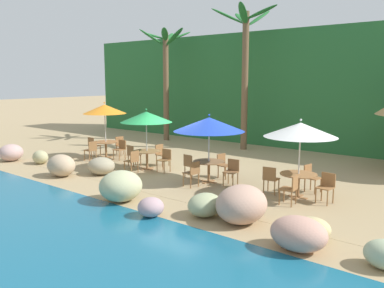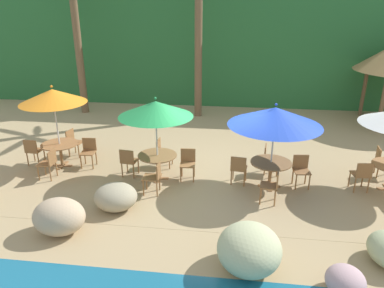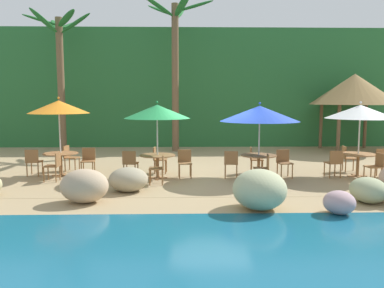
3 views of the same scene
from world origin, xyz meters
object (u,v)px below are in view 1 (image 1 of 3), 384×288
(chair_orange_inland, at_px, (121,144))
(chair_white_inland, at_px, (311,176))
(chair_green_left, at_px, (133,154))
(umbrella_blue, at_px, (209,124))
(dining_table_blue, at_px, (209,165))
(chair_blue_inland, at_px, (223,164))
(chair_green_inland, at_px, (161,153))
(umbrella_green, at_px, (146,117))
(chair_white_seaward, at_px, (326,186))
(palm_tree_nearest, at_px, (166,67))
(chair_blue_right, at_px, (193,172))
(chair_green_seaward, at_px, (165,159))
(dining_table_green, at_px, (147,154))
(palm_tree_second, at_px, (245,59))
(chair_blue_left, at_px, (190,164))
(chair_orange_right, at_px, (91,149))
(dining_table_white, at_px, (298,178))
(chair_white_right, at_px, (291,188))
(umbrella_white, at_px, (300,130))
(chair_blue_seaward, at_px, (232,170))
(chair_green_right, at_px, (133,160))
(chair_orange_left, at_px, (93,145))
(chair_white_left, at_px, (270,178))
(chair_orange_seaward, at_px, (121,148))
(dining_table_orange, at_px, (106,144))
(umbrella_orange, at_px, (105,109))

(chair_orange_inland, distance_m, chair_white_inland, 9.45)
(chair_green_left, height_order, umbrella_blue, umbrella_blue)
(dining_table_blue, distance_m, chair_blue_inland, 0.86)
(chair_orange_inland, relative_size, chair_green_inland, 1.00)
(umbrella_green, bearing_deg, dining_table_blue, -1.86)
(chair_white_seaward, relative_size, palm_tree_nearest, 0.14)
(chair_blue_right, bearing_deg, chair_green_seaward, 154.26)
(chair_blue_inland, bearing_deg, chair_white_seaward, -8.76)
(dining_table_green, relative_size, palm_tree_second, 0.16)
(chair_blue_left, distance_m, chair_blue_right, 1.21)
(chair_orange_right, bearing_deg, chair_green_inland, 22.18)
(chair_green_seaward, bearing_deg, dining_table_white, -0.30)
(chair_green_left, bearing_deg, chair_white_inland, 7.50)
(dining_table_green, relative_size, chair_white_right, 1.26)
(umbrella_white, distance_m, chair_white_seaward, 1.77)
(chair_orange_inland, relative_size, chair_green_seaward, 1.00)
(chair_blue_seaward, bearing_deg, chair_white_inland, 20.32)
(chair_green_right, bearing_deg, chair_blue_inland, 27.77)
(chair_orange_inland, height_order, chair_orange_left, same)
(chair_orange_left, xyz_separation_m, chair_green_right, (4.08, -1.27, 0.00))
(dining_table_white, bearing_deg, dining_table_green, -179.00)
(chair_orange_right, relative_size, dining_table_blue, 0.79)
(chair_white_left, bearing_deg, chair_white_right, -32.70)
(umbrella_green, xyz_separation_m, chair_green_left, (-0.85, 0.02, -1.56))
(dining_table_green, bearing_deg, umbrella_green, 7.13)
(chair_green_inland, xyz_separation_m, chair_white_inland, (6.40, 0.11, 0.00))
(umbrella_blue, xyz_separation_m, palm_tree_nearest, (-7.90, 6.36, 2.17))
(chair_orange_seaward, height_order, umbrella_green, umbrella_green)
(chair_white_seaward, xyz_separation_m, chair_white_inland, (-0.84, 0.84, 0.00))
(chair_orange_inland, height_order, chair_orange_right, same)
(chair_green_right, bearing_deg, chair_orange_right, 171.40)
(chair_green_seaward, height_order, chair_blue_seaward, same)
(chair_green_right, bearing_deg, chair_orange_inland, 145.67)
(chair_green_inland, height_order, chair_white_inland, same)
(umbrella_green, bearing_deg, chair_green_right, -83.06)
(chair_orange_right, height_order, chair_white_left, same)
(palm_tree_second, bearing_deg, dining_table_orange, -121.26)
(dining_table_orange, bearing_deg, chair_green_left, -11.50)
(chair_green_right, xyz_separation_m, chair_blue_right, (3.01, -0.11, 0.00))
(chair_orange_inland, relative_size, chair_green_right, 1.00)
(chair_blue_right, distance_m, chair_white_left, 2.54)
(dining_table_green, bearing_deg, palm_tree_second, 85.94)
(chair_orange_seaward, distance_m, dining_table_white, 8.63)
(chair_blue_inland, bearing_deg, palm_tree_second, 115.59)
(chair_orange_left, relative_size, umbrella_blue, 0.36)
(chair_blue_seaward, bearing_deg, chair_green_seaward, 178.96)
(chair_orange_right, xyz_separation_m, chair_green_seaward, (3.90, 0.51, 0.00))
(palm_tree_nearest, bearing_deg, chair_green_inland, -48.82)
(chair_white_left, xyz_separation_m, palm_tree_nearest, (-10.27, 6.33, 3.67))
(umbrella_orange, bearing_deg, umbrella_green, -8.73)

